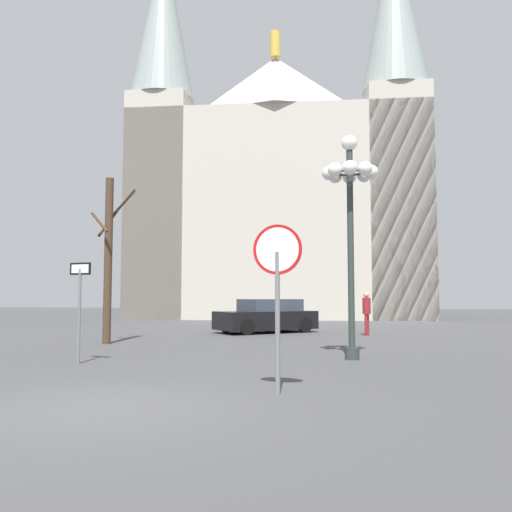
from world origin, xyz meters
TOP-DOWN VIEW (x-y plane):
  - ground_plane at (0.00, 0.00)m, footprint 120.00×120.00m
  - cathedral at (-1.14, 31.28)m, footprint 21.15×11.99m
  - stop_sign at (2.35, 1.47)m, footprint 0.81×0.17m
  - one_way_arrow_sign at (-2.66, 4.56)m, footprint 0.57×0.14m
  - street_lamp at (3.60, 6.40)m, footprint 1.40×1.40m
  - bare_tree at (-4.24, 9.47)m, footprint 1.33×1.34m
  - parked_car_near_black at (0.18, 15.58)m, footprint 4.44×4.13m
  - pedestrian_walking at (4.33, 14.50)m, footprint 0.32×0.32m

SIDE VIEW (x-z plane):
  - ground_plane at x=0.00m, z-range 0.00..0.00m
  - parked_car_near_black at x=0.18m, z-range -0.04..1.39m
  - pedestrian_walking at x=4.33m, z-range 0.18..1.90m
  - one_way_arrow_sign at x=-2.66m, z-range 0.31..2.64m
  - stop_sign at x=2.35m, z-range 0.56..3.27m
  - bare_tree at x=-4.24m, z-range 0.12..5.60m
  - street_lamp at x=3.60m, z-range 1.21..6.84m
  - cathedral at x=-1.14m, z-range -5.14..23.18m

